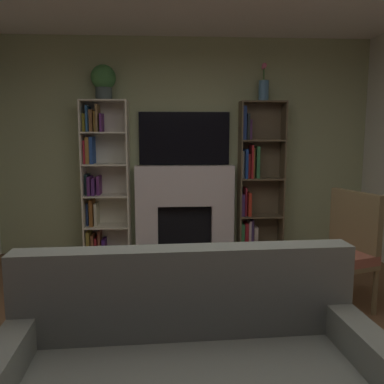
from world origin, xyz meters
TOP-DOWN VIEW (x-y plane):
  - ground_plane at (0.00, 0.00)m, footprint 6.45×6.45m
  - wall_back_accent at (0.00, 2.72)m, footprint 4.80×0.06m
  - fireplace at (0.00, 2.59)m, footprint 1.34×0.49m
  - tv at (0.00, 2.66)m, footprint 1.13×0.06m
  - bookshelf_left at (-1.03, 2.57)m, footprint 0.56×0.32m
  - bookshelf_right at (0.90, 2.59)m, footprint 0.56×0.26m
  - potted_plant at (-0.96, 2.54)m, footprint 0.30×0.30m
  - vase_with_flowers at (0.96, 2.54)m, footprint 0.12×0.12m
  - armchair at (1.24, 0.89)m, footprint 0.79×0.74m
  - coffee_table at (-0.11, 0.01)m, footprint 0.83×0.44m

SIDE VIEW (x-z plane):
  - ground_plane at x=0.00m, z-range 0.00..0.00m
  - coffee_table at x=-0.11m, z-range 0.13..0.51m
  - armchair at x=1.24m, z-range 0.01..1.03m
  - fireplace at x=0.00m, z-range 0.02..1.15m
  - bookshelf_right at x=0.90m, z-range -0.06..1.86m
  - bookshelf_left at x=-1.03m, z-range -0.01..1.91m
  - wall_back_accent at x=0.00m, z-range 0.00..2.69m
  - tv at x=0.00m, z-range 1.13..1.79m
  - vase_with_flowers at x=0.96m, z-range 1.84..2.30m
  - potted_plant at x=-0.96m, z-range 1.94..2.35m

